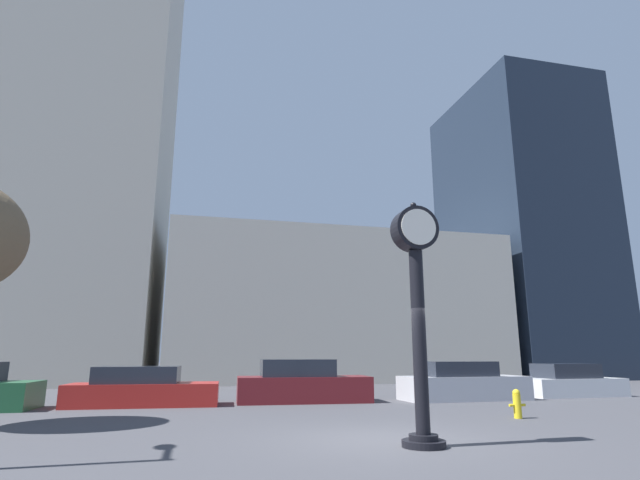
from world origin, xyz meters
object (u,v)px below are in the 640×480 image
at_px(car_red, 142,389).
at_px(street_clock, 417,299).
at_px(car_white, 570,383).
at_px(car_maroon, 302,384).
at_px(car_silver, 462,383).
at_px(fire_hydrant_far, 517,403).

bearing_deg(car_red, street_clock, -53.93).
bearing_deg(car_white, car_maroon, 178.81).
distance_m(car_maroon, car_silver, 6.00).
height_order(car_white, fire_hydrant_far, car_white).
bearing_deg(car_white, car_silver, -175.49).
bearing_deg(fire_hydrant_far, car_maroon, 128.51).
relative_size(car_red, car_white, 1.18).
relative_size(street_clock, car_silver, 0.98).
relative_size(car_red, car_silver, 1.03).
relative_size(car_maroon, fire_hydrant_far, 6.40).
height_order(car_maroon, fire_hydrant_far, car_maroon).
distance_m(car_silver, fire_hydrant_far, 5.47).
height_order(street_clock, car_maroon, street_clock).
relative_size(street_clock, fire_hydrant_far, 6.24).
distance_m(street_clock, car_red, 10.88).
bearing_deg(car_white, car_red, 179.12).
xyz_separation_m(car_red, car_silver, (11.34, -0.41, 0.06)).
xyz_separation_m(car_white, fire_hydrant_far, (-6.44, -5.80, -0.16)).
bearing_deg(car_red, car_white, 3.69).
bearing_deg(street_clock, car_silver, 56.93).
bearing_deg(car_silver, car_white, 4.03).
height_order(car_maroon, car_white, car_maroon).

